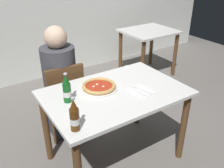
# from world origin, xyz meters

# --- Properties ---
(ground_plane) EXTENTS (8.00, 8.00, 0.00)m
(ground_plane) POSITION_xyz_m (0.00, 0.00, 0.00)
(ground_plane) COLOR slate
(dining_table_main) EXTENTS (1.20, 0.80, 0.75)m
(dining_table_main) POSITION_xyz_m (0.00, 0.00, 0.64)
(dining_table_main) COLOR silver
(dining_table_main) RESTS_ON ground_plane
(chair_behind_table) EXTENTS (0.41, 0.41, 0.85)m
(chair_behind_table) POSITION_xyz_m (-0.24, 0.61, 0.48)
(chair_behind_table) COLOR brown
(chair_behind_table) RESTS_ON ground_plane
(diner_seated) EXTENTS (0.34, 0.34, 1.21)m
(diner_seated) POSITION_xyz_m (-0.24, 0.66, 0.58)
(diner_seated) COLOR #2D3342
(diner_seated) RESTS_ON ground_plane
(dining_table_background) EXTENTS (0.80, 0.70, 0.75)m
(dining_table_background) POSITION_xyz_m (1.54, 1.34, 0.59)
(dining_table_background) COLOR silver
(dining_table_background) RESTS_ON ground_plane
(pizza_margherita_near) EXTENTS (0.32, 0.32, 0.04)m
(pizza_margherita_near) POSITION_xyz_m (-0.09, 0.12, 0.77)
(pizza_margherita_near) COLOR white
(pizza_margherita_near) RESTS_ON dining_table_main
(beer_bottle_left) EXTENTS (0.07, 0.07, 0.25)m
(beer_bottle_left) POSITION_xyz_m (-0.41, 0.07, 0.85)
(beer_bottle_left) COLOR #14591E
(beer_bottle_left) RESTS_ON dining_table_main
(beer_bottle_center) EXTENTS (0.07, 0.07, 0.25)m
(beer_bottle_center) POSITION_xyz_m (-0.51, -0.29, 0.85)
(beer_bottle_center) COLOR #512D0F
(beer_bottle_center) RESTS_ON dining_table_main
(napkin_with_cutlery) EXTENTS (0.20, 0.20, 0.01)m
(napkin_with_cutlery) POSITION_xyz_m (0.18, -0.12, 0.75)
(napkin_with_cutlery) COLOR white
(napkin_with_cutlery) RESTS_ON dining_table_main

